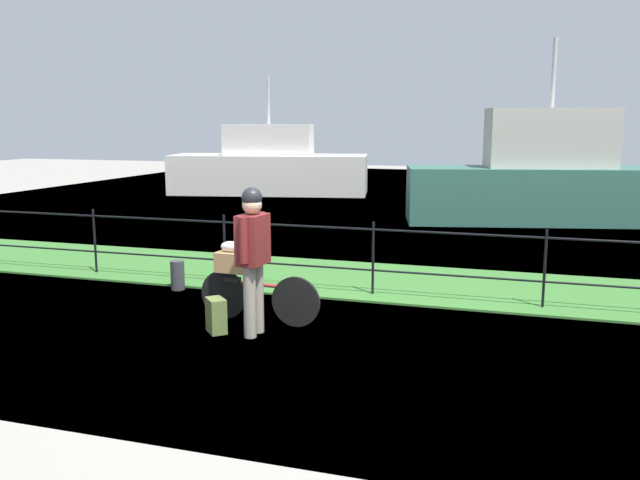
% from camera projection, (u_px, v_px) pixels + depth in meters
% --- Properties ---
extents(ground_plane, '(60.00, 60.00, 0.00)m').
position_uv_depth(ground_plane, '(328.00, 345.00, 7.23)').
color(ground_plane, gray).
extents(grass_strip, '(27.00, 2.40, 0.03)m').
position_uv_depth(grass_strip, '(385.00, 281.00, 10.03)').
color(grass_strip, '#38702D').
rests_on(grass_strip, ground).
extents(harbor_water, '(30.00, 30.00, 0.00)m').
position_uv_depth(harbor_water, '(454.00, 207.00, 18.89)').
color(harbor_water, '#426684').
rests_on(harbor_water, ground).
extents(iron_fence, '(18.04, 0.04, 1.04)m').
position_uv_depth(iron_fence, '(373.00, 253.00, 9.15)').
color(iron_fence, black).
rests_on(iron_fence, ground).
extents(bicycle_main, '(1.56, 0.18, 0.60)m').
position_uv_depth(bicycle_main, '(258.00, 296.00, 7.99)').
color(bicycle_main, black).
rests_on(bicycle_main, ground).
extents(wooden_crate, '(0.37, 0.28, 0.24)m').
position_uv_depth(wooden_crate, '(232.00, 262.00, 8.03)').
color(wooden_crate, '#A87F51').
rests_on(wooden_crate, bicycle_main).
extents(terrier_dog, '(0.32, 0.15, 0.18)m').
position_uv_depth(terrier_dog, '(233.00, 246.00, 7.99)').
color(terrier_dog, silver).
rests_on(terrier_dog, wooden_crate).
extents(cyclist_person, '(0.28, 0.54, 1.68)m').
position_uv_depth(cyclist_person, '(253.00, 248.00, 7.40)').
color(cyclist_person, gray).
rests_on(cyclist_person, ground).
extents(backpack_on_paving, '(0.32, 0.33, 0.40)m').
position_uv_depth(backpack_on_paving, '(216.00, 315.00, 7.62)').
color(backpack_on_paving, olive).
rests_on(backpack_on_paving, ground).
extents(mooring_bollard, '(0.20, 0.20, 0.42)m').
position_uv_depth(mooring_bollard, '(178.00, 275.00, 9.57)').
color(mooring_bollard, '#38383D').
rests_on(mooring_bollard, ground).
extents(moored_boat_near, '(6.80, 3.14, 4.31)m').
position_uv_depth(moored_boat_near, '(547.00, 181.00, 15.83)').
color(moored_boat_near, '#336656').
rests_on(moored_boat_near, ground).
extents(moored_boat_mid, '(6.82, 3.32, 3.92)m').
position_uv_depth(moored_boat_mid, '(269.00, 168.00, 22.38)').
color(moored_boat_mid, silver).
rests_on(moored_boat_mid, ground).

